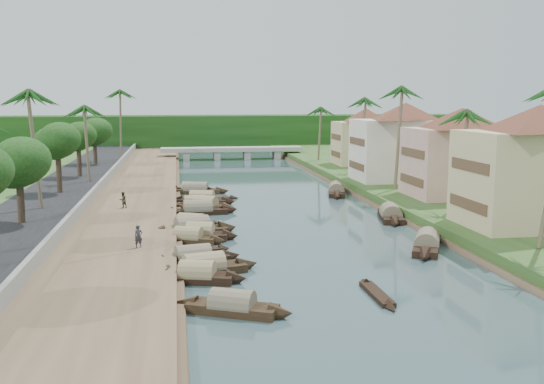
{
  "coord_description": "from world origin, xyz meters",
  "views": [
    {
      "loc": [
        -10.78,
        -48.34,
        11.78
      ],
      "look_at": [
        -0.83,
        14.91,
        2.0
      ],
      "focal_mm": 40.0,
      "sensor_mm": 36.0,
      "label": 1
    }
  ],
  "objects": [
    {
      "name": "left_bank",
      "position": [
        -16.0,
        20.0,
        0.4
      ],
      "size": [
        10.0,
        180.0,
        0.8
      ],
      "primitive_type": "cube",
      "color": "brown",
      "rests_on": "ground"
    },
    {
      "name": "treeline",
      "position": [
        0.0,
        100.0,
        4.0
      ],
      "size": [
        120.0,
        14.0,
        8.0
      ],
      "color": "black",
      "rests_on": "ground"
    },
    {
      "name": "ground",
      "position": [
        0.0,
        0.0,
        0.0
      ],
      "size": [
        220.0,
        220.0,
        0.0
      ],
      "primitive_type": "plane",
      "color": "#344A4F",
      "rests_on": "ground"
    },
    {
      "name": "tree_3",
      "position": [
        -24.0,
        22.32,
        7.08
      ],
      "size": [
        4.61,
        4.61,
        7.69
      ],
      "color": "#443327",
      "rests_on": "ground"
    },
    {
      "name": "palm_1",
      "position": [
        16.0,
        6.27,
        10.39
      ],
      "size": [
        3.2,
        3.2,
        10.94
      ],
      "color": "brown",
      "rests_on": "ground"
    },
    {
      "name": "tree_2",
      "position": [
        -24.0,
        5.02,
        6.44
      ],
      "size": [
        4.82,
        4.82,
        7.1
      ],
      "color": "#443327",
      "rests_on": "ground"
    },
    {
      "name": "sampan_2",
      "position": [
        -9.15,
        -8.09,
        0.41
      ],
      "size": [
        8.18,
        3.54,
        2.13
      ],
      "rotation": [
        0.0,
        0.0,
        0.25
      ],
      "color": "black",
      "rests_on": "ground"
    },
    {
      "name": "right_bank",
      "position": [
        19.0,
        20.0,
        0.6
      ],
      "size": [
        16.0,
        180.0,
        1.2
      ],
      "primitive_type": "cube",
      "color": "#28481D",
      "rests_on": "ground"
    },
    {
      "name": "tree_6",
      "position": [
        24.0,
        30.99,
        6.44
      ],
      "size": [
        4.34,
        4.34,
        7.13
      ],
      "color": "#443327",
      "rests_on": "ground"
    },
    {
      "name": "person_far",
      "position": [
        -16.38,
        14.33,
        1.64
      ],
      "size": [
        1.03,
        1.01,
        1.68
      ],
      "primitive_type": "imported",
      "rotation": [
        0.0,
        0.0,
        3.84
      ],
      "color": "#393728",
      "rests_on": "left_bank"
    },
    {
      "name": "sampan_14",
      "position": [
        8.72,
        -3.82,
        0.42
      ],
      "size": [
        5.52,
        9.0,
        2.22
      ],
      "rotation": [
        0.0,
        0.0,
        1.12
      ],
      "color": "black",
      "rests_on": "ground"
    },
    {
      "name": "palm_5",
      "position": [
        -24.0,
        12.04,
        12.21
      ],
      "size": [
        3.2,
        3.2,
        12.64
      ],
      "color": "brown",
      "rests_on": "ground"
    },
    {
      "name": "canoe_1",
      "position": [
        -9.23,
        -2.25,
        0.1
      ],
      "size": [
        5.06,
        2.26,
        0.82
      ],
      "rotation": [
        0.0,
        0.0,
        0.3
      ],
      "color": "black",
      "rests_on": "ground"
    },
    {
      "name": "sampan_12",
      "position": [
        -8.54,
        28.26,
        0.41
      ],
      "size": [
        8.85,
        3.29,
        2.09
      ],
      "rotation": [
        0.0,
        0.0,
        -0.2
      ],
      "color": "black",
      "rests_on": "ground"
    },
    {
      "name": "palm_8",
      "position": [
        -20.5,
        60.92,
        12.94
      ],
      "size": [
        3.2,
        3.2,
        13.4
      ],
      "color": "brown",
      "rests_on": "ground"
    },
    {
      "name": "sampan_16",
      "position": [
        8.91,
        24.69,
        0.42
      ],
      "size": [
        3.82,
        9.37,
        2.24
      ],
      "rotation": [
        0.0,
        0.0,
        1.33
      ],
      "color": "black",
      "rests_on": "ground"
    },
    {
      "name": "road",
      "position": [
        -24.5,
        20.0,
        0.7
      ],
      "size": [
        8.0,
        180.0,
        1.4
      ],
      "primitive_type": "cube",
      "color": "black",
      "rests_on": "ground"
    },
    {
      "name": "sampan_15",
      "position": [
        10.07,
        8.23,
        0.42
      ],
      "size": [
        3.57,
        8.68,
        2.27
      ],
      "rotation": [
        0.0,
        0.0,
        1.35
      ],
      "color": "black",
      "rests_on": "ground"
    },
    {
      "name": "tree_4",
      "position": [
        -24.0,
        36.97,
        6.7
      ],
      "size": [
        4.38,
        4.38,
        7.21
      ],
      "color": "#443327",
      "rests_on": "ground"
    },
    {
      "name": "sampan_10",
      "position": [
        -8.98,
        17.75,
        0.41
      ],
      "size": [
        6.78,
        1.75,
        1.91
      ],
      "rotation": [
        0.0,
        0.0,
        0.03
      ],
      "color": "black",
      "rests_on": "ground"
    },
    {
      "name": "sampan_0",
      "position": [
        -7.95,
        -16.12,
        0.41
      ],
      "size": [
        7.09,
        4.31,
        1.93
      ],
      "rotation": [
        0.0,
        0.0,
        -0.43
      ],
      "color": "black",
      "rests_on": "ground"
    },
    {
      "name": "sampan_13",
      "position": [
        -9.01,
        28.94,
        0.41
      ],
      "size": [
        7.1,
        3.73,
        1.96
      ],
      "rotation": [
        0.0,
        0.0,
        -0.34
      ],
      "color": "black",
      "rests_on": "ground"
    },
    {
      "name": "palm_6",
      "position": [
        -22.0,
        31.13,
        10.61
      ],
      "size": [
        3.2,
        3.2,
        10.98
      ],
      "color": "brown",
      "rests_on": "ground"
    },
    {
      "name": "building_far",
      "position": [
        18.99,
        28.0,
        6.38
      ],
      "size": [
        15.59,
        15.59,
        10.2
      ],
      "color": "white",
      "rests_on": "right_bank"
    },
    {
      "name": "building_mid",
      "position": [
        19.99,
        14.0,
        6.13
      ],
      "size": [
        14.11,
        14.11,
        9.7
      ],
      "color": "#DCA39B",
      "rests_on": "right_bank"
    },
    {
      "name": "sampan_7",
      "position": [
        -9.61,
        7.16,
        0.41
      ],
      "size": [
        7.06,
        4.24,
        1.93
      ],
      "rotation": [
        0.0,
        0.0,
        -0.43
      ],
      "color": "black",
      "rests_on": "ground"
    },
    {
      "name": "sampan_6",
      "position": [
        -9.62,
        4.35,
        0.42
      ],
      "size": [
        8.67,
        3.92,
        2.49
      ],
      "rotation": [
        0.0,
        0.0,
        0.24
      ],
      "color": "black",
      "rests_on": "ground"
    },
    {
      "name": "canoe_0",
      "position": [
        0.99,
        -14.41,
        0.1
      ],
      "size": [
        0.86,
        6.19,
        0.82
      ],
      "rotation": [
        0.0,
        0.0,
        1.58
      ],
      "color": "black",
      "rests_on": "ground"
    },
    {
      "name": "palm_3",
      "position": [
        16.0,
        38.64,
        11.59
      ],
      "size": [
        3.2,
        3.2,
        12.19
      ],
      "color": "brown",
      "rests_on": "ground"
    },
    {
      "name": "sampan_11",
      "position": [
        -8.1,
        20.21,
        0.42
      ],
      "size": [
        8.09,
        3.65,
        2.27
      ],
      "rotation": [
        0.0,
        0.0,
        -0.25
      ],
      "color": "black",
      "rests_on": "ground"
    },
    {
      "name": "tree_5",
      "position": [
        -24.0,
        53.56,
        6.49
      ],
      "size": [
        5.12,
        5.12,
        7.27
      ],
      "color": "#443327",
      "rests_on": "ground"
    },
    {
      "name": "sampan_8",
      "position": [
        -7.96,
        16.27,
        0.42
      ],
      "size": [
        7.29,
        4.78,
        2.25
      ],
      "rotation": [
        0.0,
        0.0,
        -0.46
      ],
      "color": "black",
      "rests_on": "ground"
    },
    {
      "name": "palm_7",
      "position": [
        14.0,
        55.91,
        10.05
      ],
      "size": [
        3.2,
        3.2,
        10.61
      ],
      "color": "brown",
      "rests_on": "ground"
    },
    {
      "name": "sampan_4",
      "position": [
        -10.0,
        1.25,
        0.41
      ],
      "size": [
        6.61,
        3.69,
        1.91
      ],
      "rotation": [
        0.0,
        0.0,
        -0.37
      ],
      "color": "black",
      "rests_on": "ground"
    },
    {
      "name": "sampan_3",
      "position": [
        -9.81,
        -5.38,
        0.41
      ],
      "size": [
        7.46,
        3.07,
        2.0
      ],
      "rotation": [
        0.0,
        0.0,
        0.22
      ],
      "color": "black",
      "rests_on": "ground"
    },
    {
      "name": "bridge",
      "position": [
        0.0,
        72.0,
        1.72
      ],
      "size": [
        28.0,
        4.0,
        2.4
      ],
      "color": "gray",
      "rests_on": "ground"
    },
    {
      "name": "person_near",
      "position": [
        -13.79,
        -3.09,
        1.65
      ],
      "size": [
        0.73,
        0.61,
        1.71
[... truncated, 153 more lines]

